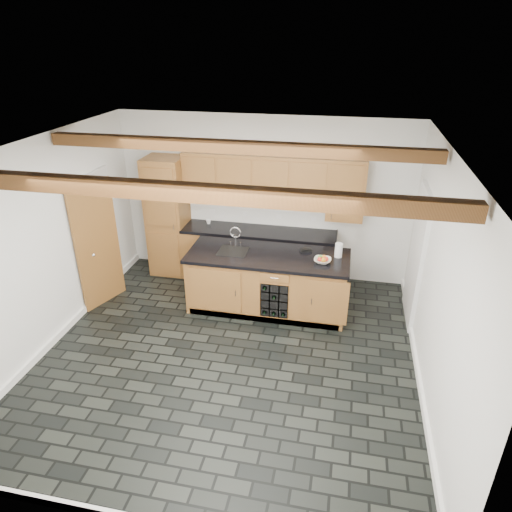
{
  "coord_description": "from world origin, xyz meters",
  "views": [
    {
      "loc": [
        1.38,
        -4.82,
        3.95
      ],
      "look_at": [
        0.22,
        0.8,
        1.14
      ],
      "focal_mm": 32.0,
      "sensor_mm": 36.0,
      "label": 1
    }
  ],
  "objects_px": {
    "kitchen_scale": "(306,250)",
    "paper_towel": "(339,250)",
    "fruit_bowl": "(323,261)",
    "island": "(268,282)"
  },
  "relations": [
    {
      "from": "kitchen_scale",
      "to": "paper_towel",
      "type": "relative_size",
      "value": 0.9
    },
    {
      "from": "paper_towel",
      "to": "fruit_bowl",
      "type": "bearing_deg",
      "value": -132.02
    },
    {
      "from": "paper_towel",
      "to": "kitchen_scale",
      "type": "bearing_deg",
      "value": 169.47
    },
    {
      "from": "kitchen_scale",
      "to": "island",
      "type": "bearing_deg",
      "value": -177.03
    },
    {
      "from": "island",
      "to": "fruit_bowl",
      "type": "height_order",
      "value": "fruit_bowl"
    },
    {
      "from": "kitchen_scale",
      "to": "fruit_bowl",
      "type": "xyz_separation_m",
      "value": [
        0.28,
        -0.33,
        0.01
      ]
    },
    {
      "from": "kitchen_scale",
      "to": "paper_towel",
      "type": "distance_m",
      "value": 0.51
    },
    {
      "from": "island",
      "to": "paper_towel",
      "type": "relative_size",
      "value": 11.49
    },
    {
      "from": "island",
      "to": "paper_towel",
      "type": "xyz_separation_m",
      "value": [
        1.04,
        0.16,
        0.57
      ]
    },
    {
      "from": "fruit_bowl",
      "to": "paper_towel",
      "type": "bearing_deg",
      "value": 47.98
    }
  ]
}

